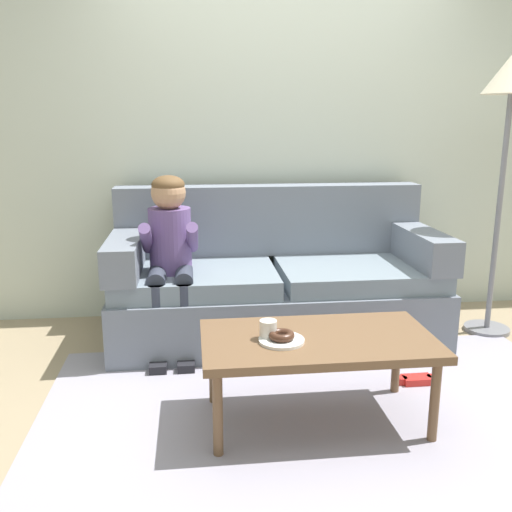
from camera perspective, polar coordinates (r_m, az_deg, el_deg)
The scene contains 11 objects.
ground at distance 3.10m, azimuth 6.08°, elevation -13.62°, with size 10.00×10.00×0.00m, color #9E896B.
wall_back at distance 4.13m, azimuth 2.23°, elevation 13.42°, with size 8.00×0.10×2.80m, color beige.
area_rug at distance 2.88m, azimuth 7.21°, elevation -15.75°, with size 2.83×1.78×0.01m, color #9993A3.
couch at distance 3.73m, azimuth 1.96°, elevation -2.94°, with size 2.12×0.90×0.98m.
coffee_table at distance 2.65m, azimuth 6.33°, elevation -9.08°, with size 1.09×0.59×0.44m.
person_child at distance 3.41m, azimuth -8.80°, elevation 0.86°, with size 0.34×0.58×1.10m.
plate at distance 2.56m, azimuth 2.62°, elevation -8.62°, with size 0.21×0.21×0.01m, color white.
donut at distance 2.55m, azimuth 2.63°, elevation -8.11°, with size 0.12×0.12×0.04m, color #422619.
mug at distance 2.58m, azimuth 1.25°, elevation -7.56°, with size 0.08×0.08×0.09m, color silver.
toy_controller at distance 3.26m, azimuth 16.15°, elevation -12.16°, with size 0.23×0.09×0.05m.
floor_lamp at distance 3.96m, azimuth 24.61°, elevation 14.40°, with size 0.37×0.37×1.84m.
Camera 1 is at (-0.64, -2.68, 1.42)m, focal length 39.06 mm.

